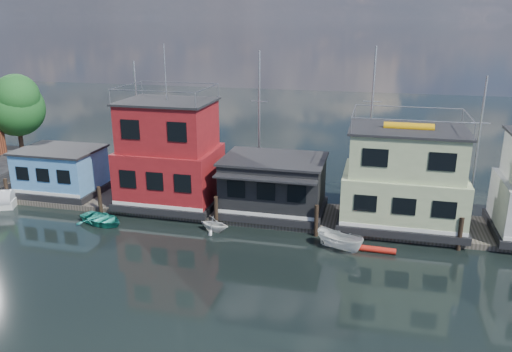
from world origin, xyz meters
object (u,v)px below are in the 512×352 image
(houseboat_dark, at_px, (274,185))
(red_kayak, at_px, (374,249))
(houseboat_green, at_px, (404,179))
(dinghy_white, at_px, (214,224))
(houseboat_blue, at_px, (61,171))
(dinghy_teal, at_px, (102,219))
(motorboat, at_px, (340,241))
(houseboat_red, at_px, (170,156))

(houseboat_dark, distance_m, red_kayak, 8.83)
(houseboat_green, relative_size, dinghy_white, 4.00)
(houseboat_green, xyz_separation_m, dinghy_white, (-12.33, -3.70, -3.00))
(houseboat_blue, relative_size, dinghy_teal, 1.78)
(motorboat, bearing_deg, red_kayak, -54.82)
(red_kayak, bearing_deg, houseboat_green, 71.32)
(red_kayak, relative_size, dinghy_white, 1.25)
(dinghy_teal, distance_m, motorboat, 16.74)
(houseboat_green, bearing_deg, dinghy_white, -163.29)
(houseboat_green, relative_size, red_kayak, 3.20)
(houseboat_blue, relative_size, houseboat_dark, 0.86)
(houseboat_dark, bearing_deg, dinghy_teal, -159.20)
(motorboat, bearing_deg, houseboat_blue, 106.15)
(houseboat_blue, xyz_separation_m, houseboat_dark, (17.50, -0.02, 0.21))
(houseboat_blue, bearing_deg, houseboat_red, 0.00)
(houseboat_blue, xyz_separation_m, houseboat_green, (26.50, 0.00, 1.34))
(dinghy_teal, relative_size, motorboat, 1.09)
(dinghy_teal, bearing_deg, dinghy_white, -67.04)
(houseboat_dark, bearing_deg, houseboat_blue, 179.94)
(dinghy_teal, height_order, red_kayak, dinghy_teal)
(houseboat_red, relative_size, dinghy_white, 5.64)
(houseboat_red, height_order, motorboat, houseboat_red)
(houseboat_blue, bearing_deg, motorboat, -11.53)
(houseboat_green, distance_m, motorboat, 6.65)
(dinghy_teal, bearing_deg, motorboat, -72.68)
(dinghy_white, bearing_deg, houseboat_dark, -31.23)
(houseboat_blue, height_order, houseboat_green, houseboat_green)
(houseboat_dark, distance_m, dinghy_teal, 12.47)
(houseboat_dark, height_order, dinghy_teal, houseboat_dark)
(houseboat_blue, relative_size, houseboat_green, 0.76)
(houseboat_blue, relative_size, houseboat_red, 0.54)
(dinghy_white, bearing_deg, houseboat_blue, 86.26)
(houseboat_green, height_order, motorboat, houseboat_green)
(houseboat_blue, relative_size, red_kayak, 2.44)
(red_kayak, relative_size, motorboat, 0.80)
(houseboat_green, xyz_separation_m, motorboat, (-3.77, -4.64, -2.91))
(houseboat_dark, distance_m, dinghy_white, 5.31)
(motorboat, bearing_deg, houseboat_green, -11.41)
(houseboat_green, distance_m, dinghy_white, 13.22)
(houseboat_blue, bearing_deg, houseboat_green, 0.00)
(houseboat_blue, height_order, dinghy_white, houseboat_blue)
(houseboat_blue, distance_m, dinghy_teal, 7.66)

